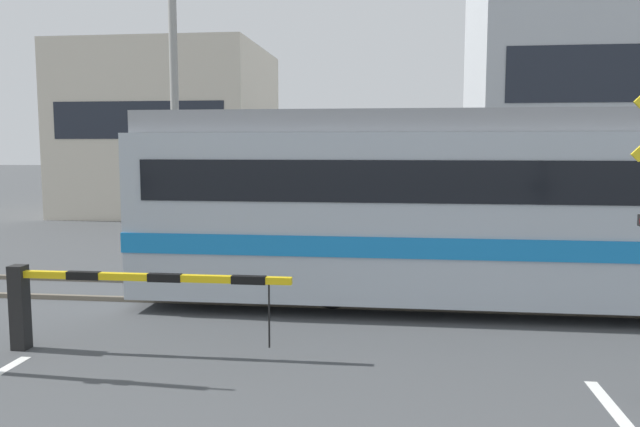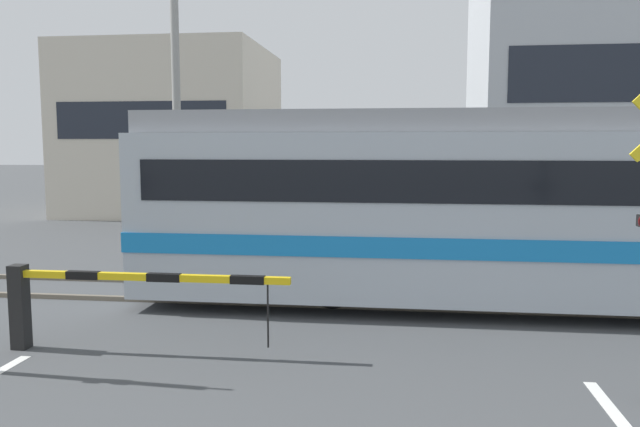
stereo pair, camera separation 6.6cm
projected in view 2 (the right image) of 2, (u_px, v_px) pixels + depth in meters
name	position (u px, v px, depth m)	size (l,w,h in m)	color
rail_track_near	(321.00, 305.00, 10.40)	(50.00, 0.10, 0.08)	#6B6051
rail_track_far	(331.00, 286.00, 11.82)	(50.00, 0.10, 0.08)	#6B6051
crossing_barrier_near	(86.00, 293.00, 8.12)	(3.75, 0.20, 1.13)	black
crossing_barrier_far	(469.00, 234.00, 13.50)	(3.75, 0.20, 1.13)	black
pedestrian	(310.00, 213.00, 16.10)	(0.38, 0.22, 1.64)	brown
building_left_of_street	(176.00, 132.00, 25.11)	(7.35, 6.89, 6.49)	beige
building_right_of_street	(581.00, 96.00, 23.00)	(7.59, 6.89, 9.00)	#B2B7BC
utility_pole_streetside	(176.00, 88.00, 16.53)	(0.22, 0.22, 8.43)	gray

